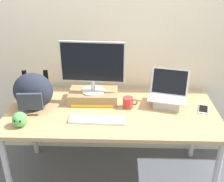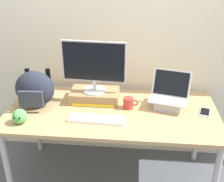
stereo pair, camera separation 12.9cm
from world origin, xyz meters
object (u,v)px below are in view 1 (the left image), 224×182
open_laptop (168,98)px  toner_box_yellow (93,96)px  external_keyboard (97,120)px  cell_phone (203,109)px  plush_toy (20,119)px  desktop_monitor (92,66)px  coffee_mug (128,103)px  messenger_backpack (33,91)px

open_laptop → toner_box_yellow: bearing=-171.1°
external_keyboard → cell_phone: size_ratio=2.65×
open_laptop → plush_toy: 1.22m
open_laptop → cell_phone: open_laptop is taller
desktop_monitor → plush_toy: (-0.52, -0.42, -0.28)m
toner_box_yellow → open_laptop: 0.65m
desktop_monitor → coffee_mug: size_ratio=4.32×
external_keyboard → plush_toy: plush_toy is taller
external_keyboard → messenger_backpack: messenger_backpack is taller
cell_phone → messenger_backpack: bearing=-163.7°
messenger_backpack → cell_phone: size_ratio=2.02×
external_keyboard → coffee_mug: (0.25, 0.22, 0.04)m
desktop_monitor → open_laptop: desktop_monitor is taller
plush_toy → messenger_backpack: bearing=83.7°
external_keyboard → open_laptop: bearing=27.8°
desktop_monitor → open_laptop: size_ratio=1.50×
open_laptop → coffee_mug: open_laptop is taller
open_laptop → cell_phone: 0.31m
external_keyboard → plush_toy: size_ratio=3.89×
external_keyboard → coffee_mug: bearing=44.5°
messenger_backpack → cell_phone: messenger_backpack is taller
messenger_backpack → coffee_mug: 0.80m
open_laptop → messenger_backpack: bearing=-161.8°
external_keyboard → messenger_backpack: size_ratio=1.31×
cell_phone → plush_toy: 1.49m
coffee_mug → external_keyboard: bearing=-137.9°
coffee_mug → plush_toy: 0.88m
open_laptop → cell_phone: bearing=-0.2°
open_laptop → external_keyboard: size_ratio=0.82×
open_laptop → coffee_mug: (-0.34, -0.06, -0.02)m
desktop_monitor → plush_toy: bearing=-137.0°
toner_box_yellow → coffee_mug: bearing=-20.0°
coffee_mug → plush_toy: plush_toy is taller
messenger_backpack → plush_toy: bearing=-99.9°
open_laptop → coffee_mug: size_ratio=2.87×
toner_box_yellow → external_keyboard: 0.34m
cell_phone → plush_toy: (-1.46, -0.30, 0.05)m
external_keyboard → cell_phone: external_keyboard is taller
open_laptop → coffee_mug: bearing=-156.8°
coffee_mug → messenger_backpack: bearing=-177.9°
toner_box_yellow → plush_toy: size_ratio=3.69×
toner_box_yellow → messenger_backpack: bearing=-163.9°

